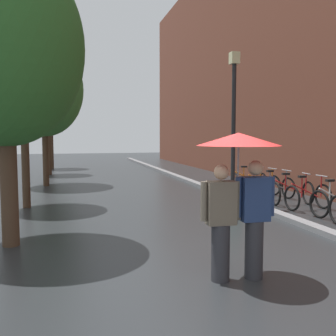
% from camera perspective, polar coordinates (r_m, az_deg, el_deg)
% --- Properties ---
extents(ground_plane, '(80.00, 80.00, 0.00)m').
position_cam_1_polar(ground_plane, '(5.63, 6.41, -16.40)').
color(ground_plane, '#26282B').
extents(kerb_strip, '(0.30, 36.00, 0.12)m').
position_cam_1_polar(kerb_strip, '(15.87, 4.15, -2.31)').
color(kerb_strip, slate).
rests_on(kerb_strip, ground).
extents(street_tree_0, '(2.83, 2.83, 5.42)m').
position_cam_1_polar(street_tree_0, '(7.67, -23.41, 16.31)').
color(street_tree_0, '#473323').
rests_on(street_tree_0, ground).
extents(street_tree_1, '(2.37, 2.37, 5.08)m').
position_cam_1_polar(street_tree_1, '(11.51, -21.00, 12.82)').
color(street_tree_1, '#473323').
rests_on(street_tree_1, ground).
extents(street_tree_2, '(3.12, 3.12, 5.80)m').
position_cam_1_polar(street_tree_2, '(16.24, -18.18, 11.18)').
color(street_tree_2, '#473323').
rests_on(street_tree_2, ground).
extents(street_tree_3, '(2.39, 2.39, 4.89)m').
position_cam_1_polar(street_tree_3, '(20.75, -17.62, 9.07)').
color(street_tree_3, '#473323').
rests_on(street_tree_3, ground).
extents(street_tree_4, '(2.40, 2.40, 5.03)m').
position_cam_1_polar(street_tree_4, '(24.50, -17.21, 8.45)').
color(street_tree_4, '#473323').
rests_on(street_tree_4, ground).
extents(parked_bicycle_1, '(1.14, 0.80, 0.96)m').
position_cam_1_polar(parked_bicycle_1, '(10.49, 23.88, -4.68)').
color(parked_bicycle_1, black).
rests_on(parked_bicycle_1, ground).
extents(parked_bicycle_2, '(1.11, 0.75, 0.96)m').
position_cam_1_polar(parked_bicycle_2, '(11.15, 20.27, -4.02)').
color(parked_bicycle_2, black).
rests_on(parked_bicycle_2, ground).
extents(parked_bicycle_3, '(1.16, 0.83, 0.96)m').
position_cam_1_polar(parked_bicycle_3, '(11.75, 18.12, -3.52)').
color(parked_bicycle_3, black).
rests_on(parked_bicycle_3, ground).
extents(parked_bicycle_4, '(1.14, 0.80, 0.96)m').
position_cam_1_polar(parked_bicycle_4, '(12.57, 15.78, -2.92)').
color(parked_bicycle_4, black).
rests_on(parked_bicycle_4, ground).
extents(parked_bicycle_5, '(1.17, 0.85, 0.96)m').
position_cam_1_polar(parked_bicycle_5, '(13.18, 13.90, -2.53)').
color(parked_bicycle_5, black).
rests_on(parked_bicycle_5, ground).
extents(parked_bicycle_6, '(1.17, 0.84, 0.96)m').
position_cam_1_polar(parked_bicycle_6, '(14.04, 12.09, -2.04)').
color(parked_bicycle_6, black).
rests_on(parked_bicycle_6, ground).
extents(couple_under_umbrella, '(1.18, 1.18, 2.08)m').
position_cam_1_polar(couple_under_umbrella, '(5.39, 10.52, -1.87)').
color(couple_under_umbrella, '#2D2D33').
rests_on(couple_under_umbrella, ground).
extents(street_lamp_post, '(0.24, 0.24, 4.35)m').
position_cam_1_polar(street_lamp_post, '(10.88, 9.83, 7.42)').
color(street_lamp_post, black).
rests_on(street_lamp_post, ground).
extents(litter_bin, '(0.44, 0.44, 0.85)m').
position_cam_1_polar(litter_bin, '(9.61, 9.94, -4.88)').
color(litter_bin, '#1E4C28').
rests_on(litter_bin, ground).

